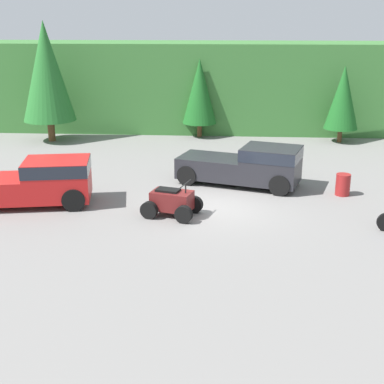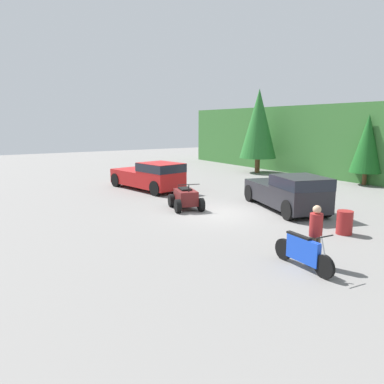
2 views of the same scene
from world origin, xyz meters
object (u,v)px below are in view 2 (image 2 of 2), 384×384
Objects in this scene: pickup_truck_second at (290,191)px; dirt_bike at (303,252)px; quad_atv at (186,198)px; steel_barrel at (345,222)px; pickup_truck_red at (151,175)px; rider_person at (316,233)px.

pickup_truck_second is 7.23m from dirt_bike.
quad_atv is 2.55× the size of steel_barrel.
pickup_truck_second is at bearing 164.32° from steel_barrel.
steel_barrel is at bearing -0.74° from pickup_truck_red.
dirt_bike is 8.22m from quad_atv.
pickup_truck_second is at bearing 10.04° from pickup_truck_red.
rider_person is at bearing 11.60° from quad_atv.
rider_person reaches higher than quad_atv.
dirt_bike is at bearing -69.03° from steel_barrel.
pickup_truck_red reaches higher than steel_barrel.
pickup_truck_second is (8.34, 3.09, -0.00)m from pickup_truck_red.
steel_barrel is (-1.50, 3.90, -0.03)m from dirt_bike.
dirt_bike is at bearing -96.55° from rider_person.
dirt_bike is at bearing -26.28° from pickup_truck_second.
dirt_bike is (5.25, -4.96, -0.46)m from pickup_truck_second.
quad_atv is 7.24m from steel_barrel.
quad_atv is at bearing -18.80° from pickup_truck_red.
pickup_truck_red is at bearing 176.14° from dirt_bike.
pickup_truck_second is 3.08× the size of rider_person.
steel_barrel is (3.76, -1.05, -0.49)m from pickup_truck_second.
pickup_truck_red is 3.16× the size of rider_person.
pickup_truck_red is 12.28m from steel_barrel.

